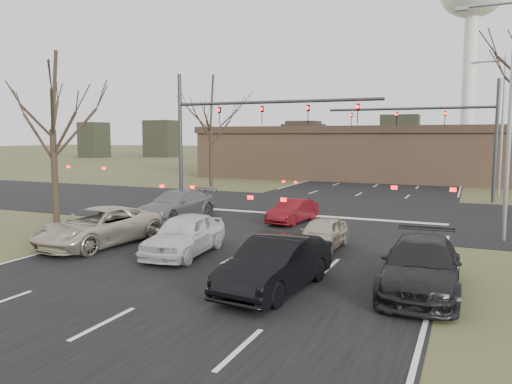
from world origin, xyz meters
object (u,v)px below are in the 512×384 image
(mast_arm_near, at_px, (229,123))
(car_black_hatch, at_px, (276,264))
(mast_arm_far, at_px, (450,126))
(car_white_sedan, at_px, (185,235))
(streetlight_right_far, at_px, (500,118))
(building, at_px, (410,153))
(car_silver_ahead, at_px, (322,234))
(car_charcoal_sedan, at_px, (421,266))
(car_red_ahead, at_px, (293,211))
(car_silver_suv, at_px, (98,227))
(streetlight_right_near, at_px, (506,105))
(car_grey_ahead, at_px, (176,205))
(water_tower, at_px, (473,4))

(mast_arm_near, distance_m, car_black_hatch, 15.85)
(mast_arm_far, bearing_deg, car_white_sedan, -111.60)
(mast_arm_far, distance_m, streetlight_right_far, 5.12)
(building, distance_m, mast_arm_far, 15.75)
(car_silver_ahead, bearing_deg, car_charcoal_sedan, -44.36)
(mast_arm_far, distance_m, car_silver_ahead, 18.43)
(building, height_order, car_black_hatch, building)
(car_black_hatch, height_order, car_red_ahead, car_black_hatch)
(streetlight_right_far, bearing_deg, car_silver_ahead, -107.60)
(building, distance_m, car_white_sedan, 35.64)
(car_red_ahead, height_order, car_silver_ahead, car_silver_ahead)
(car_silver_suv, height_order, car_black_hatch, car_black_hatch)
(car_silver_suv, bearing_deg, car_white_sedan, 5.59)
(streetlight_right_near, xyz_separation_m, streetlight_right_far, (0.50, 17.00, 0.00))
(streetlight_right_near, distance_m, car_silver_ahead, 9.23)
(mast_arm_near, bearing_deg, car_silver_suv, -93.46)
(building, distance_m, mast_arm_near, 26.14)
(car_charcoal_sedan, relative_size, car_grey_ahead, 1.00)
(streetlight_right_far, relative_size, car_silver_ahead, 2.79)
(streetlight_right_far, bearing_deg, car_grey_ahead, -131.81)
(car_black_hatch, relative_size, car_silver_ahead, 1.29)
(car_charcoal_sedan, bearing_deg, car_white_sedan, 170.24)
(car_black_hatch, bearing_deg, car_charcoal_sedan, 27.63)
(mast_arm_far, bearing_deg, water_tower, 90.11)
(car_silver_suv, relative_size, car_silver_ahead, 1.52)
(mast_arm_far, xyz_separation_m, car_black_hatch, (-3.45, -23.02, -4.26))
(building, bearing_deg, mast_arm_far, -74.42)
(streetlight_right_near, relative_size, car_black_hatch, 2.16)
(streetlight_right_near, distance_m, streetlight_right_far, 17.01)
(car_grey_ahead, bearing_deg, streetlight_right_near, 7.86)
(car_white_sedan, relative_size, car_grey_ahead, 0.86)
(car_white_sedan, distance_m, car_red_ahead, 8.13)
(building, bearing_deg, water_tower, 87.21)
(car_silver_ahead, bearing_deg, car_silver_suv, -160.38)
(building, distance_m, streetlight_right_near, 28.97)
(building, xyz_separation_m, mast_arm_near, (-7.23, -25.00, 2.41))
(building, height_order, car_silver_suv, building)
(streetlight_right_near, distance_m, car_white_sedan, 13.87)
(car_black_hatch, height_order, car_silver_ahead, car_black_hatch)
(car_charcoal_sedan, distance_m, car_silver_ahead, 5.66)
(car_charcoal_sedan, relative_size, car_silver_ahead, 1.43)
(building, distance_m, car_grey_ahead, 29.99)
(streetlight_right_far, distance_m, car_black_hatch, 28.22)
(building, relative_size, water_tower, 0.95)
(mast_arm_near, bearing_deg, streetlight_right_far, 43.89)
(car_grey_ahead, xyz_separation_m, car_silver_ahead, (9.00, -3.82, -0.14))
(water_tower, relative_size, streetlight_right_far, 4.45)
(building, bearing_deg, car_silver_suv, -102.52)
(mast_arm_near, bearing_deg, water_tower, 84.01)
(car_white_sedan, bearing_deg, car_black_hatch, -35.50)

